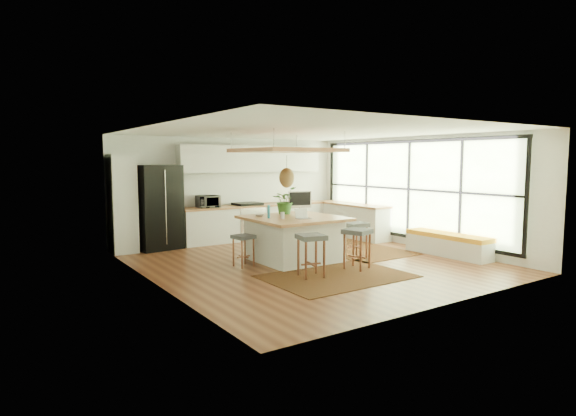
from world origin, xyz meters
TOP-DOWN VIEW (x-y plane):
  - floor at (0.00, 0.00)m, footprint 7.00×7.00m
  - ceiling at (0.00, 0.00)m, footprint 7.00×7.00m
  - wall_back at (0.00, 3.50)m, footprint 6.50×0.00m
  - wall_front at (0.00, -3.50)m, footprint 6.50×0.00m
  - wall_left at (-3.25, 0.00)m, footprint 0.00×7.00m
  - wall_right at (3.25, 0.00)m, footprint 0.00×7.00m
  - window_wall at (3.22, 0.00)m, footprint 0.10×6.20m
  - pantry at (-2.95, 3.18)m, footprint 0.55×0.60m
  - back_counter_base at (0.55, 3.18)m, footprint 4.20×0.60m
  - back_counter_top at (0.55, 3.18)m, footprint 4.24×0.64m
  - backsplash at (0.55, 3.48)m, footprint 4.20×0.02m
  - upper_cabinets at (0.55, 3.32)m, footprint 4.20×0.34m
  - range at (0.30, 3.18)m, footprint 0.76×0.62m
  - right_counter_base at (2.93, 2.00)m, footprint 0.60×2.50m
  - right_counter_top at (2.93, 2.00)m, footprint 0.64×2.54m
  - window_bench at (2.95, -1.20)m, footprint 0.52×2.00m
  - ceiling_panel at (-0.30, 0.40)m, footprint 1.86×1.86m
  - rug_near at (-0.33, -1.30)m, footprint 2.60×1.80m
  - rug_right at (1.71, 0.47)m, footprint 1.80×2.60m
  - fridge at (-2.14, 3.17)m, footprint 1.10×0.92m
  - island at (-0.19, 0.30)m, footprint 1.85×1.85m
  - stool_near_left at (-0.75, -1.07)m, footprint 0.56×0.56m
  - stool_near_right at (0.37, -1.06)m, footprint 0.59×0.59m
  - stool_right_front at (1.06, -0.24)m, footprint 0.50×0.50m
  - stool_right_back at (0.92, 0.74)m, footprint 0.52×0.52m
  - stool_left_side at (-1.35, 0.38)m, footprint 0.43×0.43m
  - laptop at (-0.21, -0.09)m, footprint 0.32×0.33m
  - monitor at (0.27, 0.72)m, footprint 0.58×0.33m
  - microwave at (-0.85, 3.15)m, footprint 0.57×0.34m
  - island_plant at (-0.05, 0.87)m, footprint 0.78×0.80m
  - island_bowl at (-0.76, 0.76)m, footprint 0.25×0.25m
  - island_bottle_0 at (-0.74, 0.40)m, footprint 0.07×0.07m
  - island_bottle_1 at (-0.59, 0.15)m, footprint 0.07×0.07m

SIDE VIEW (x-z plane):
  - floor at x=0.00m, z-range 0.00..0.00m
  - rug_near at x=-0.33m, z-range 0.00..0.01m
  - rug_right at x=1.71m, z-range 0.00..0.01m
  - window_bench at x=2.95m, z-range 0.00..0.50m
  - stool_near_left at x=-0.75m, z-range -0.04..0.75m
  - stool_near_right at x=0.37m, z-range -0.04..0.75m
  - stool_right_front at x=1.06m, z-range -0.03..0.74m
  - stool_right_back at x=0.92m, z-range 0.01..0.70m
  - stool_left_side at x=-1.35m, z-range 0.04..0.67m
  - back_counter_base at x=0.55m, z-range 0.00..0.88m
  - right_counter_base at x=2.93m, z-range 0.00..0.88m
  - island at x=-0.19m, z-range 0.00..0.93m
  - range at x=0.30m, z-range 0.00..1.00m
  - back_counter_top at x=0.55m, z-range 0.88..0.93m
  - right_counter_top at x=2.93m, z-range 0.88..0.93m
  - fridge at x=-2.14m, z-range -0.08..1.93m
  - island_bowl at x=-0.76m, z-range 0.93..0.98m
  - island_bottle_0 at x=-0.74m, z-range 0.93..1.12m
  - island_bottle_1 at x=-0.59m, z-range 0.93..1.12m
  - laptop at x=-0.21m, z-range 0.94..1.16m
  - microwave at x=-0.85m, z-range 0.93..1.30m
  - pantry at x=-2.95m, z-range 0.00..2.25m
  - island_plant at x=-0.05m, z-range 0.93..1.40m
  - monitor at x=0.27m, z-range 0.94..1.44m
  - wall_back at x=0.00m, z-range -1.90..4.60m
  - wall_front at x=0.00m, z-range -1.90..4.60m
  - wall_left at x=-3.25m, z-range -2.15..4.85m
  - wall_right at x=3.25m, z-range -2.15..4.85m
  - backsplash at x=0.55m, z-range 0.95..1.75m
  - window_wall at x=3.22m, z-range 0.10..2.70m
  - ceiling_panel at x=-0.30m, z-range 1.65..2.45m
  - upper_cabinets at x=0.55m, z-range 1.80..2.50m
  - ceiling at x=0.00m, z-range 2.70..2.70m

